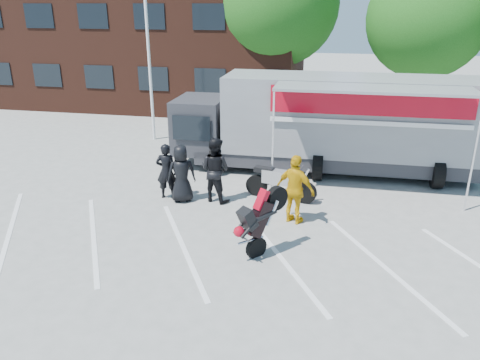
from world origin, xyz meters
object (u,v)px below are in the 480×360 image
at_px(spectator_leather_a, 181,174).
at_px(tree_left, 277,4).
at_px(spectator_leather_b, 166,171).
at_px(transporter_truck, 332,171).
at_px(stunt_bike_rider, 273,249).
at_px(tree_mid, 427,19).
at_px(spectator_leather_c, 215,170).
at_px(parked_motorcycle, 280,199).
at_px(flagpole, 152,18).
at_px(spectator_hivis, 295,190).

bearing_deg(spectator_leather_a, tree_left, -117.92).
bearing_deg(spectator_leather_a, spectator_leather_b, -38.66).
bearing_deg(transporter_truck, spectator_leather_a, -140.30).
bearing_deg(stunt_bike_rider, transporter_truck, 118.02).
distance_m(tree_mid, spectator_leather_c, 13.74).
distance_m(parked_motorcycle, stunt_bike_rider, 3.11).
bearing_deg(spectator_leather_b, flagpole, -74.49).
distance_m(tree_left, spectator_leather_b, 13.13).
relative_size(parked_motorcycle, spectator_leather_c, 1.15).
bearing_deg(flagpole, tree_left, 54.72).
relative_size(stunt_bike_rider, spectator_leather_b, 1.05).
bearing_deg(flagpole, tree_mid, 23.97).
xyz_separation_m(parked_motorcycle, stunt_bike_rider, (0.22, -3.11, 0.00)).
relative_size(parked_motorcycle, spectator_leather_b, 1.32).
xyz_separation_m(tree_left, stunt_bike_rider, (2.00, -14.67, -5.57)).
bearing_deg(stunt_bike_rider, flagpole, 165.44).
relative_size(tree_left, transporter_truck, 0.83).
bearing_deg(transporter_truck, spectator_leather_c, -135.09).
height_order(transporter_truck, spectator_leather_b, spectator_leather_b).
xyz_separation_m(flagpole, spectator_hivis, (6.60, -7.08, -4.10)).
xyz_separation_m(transporter_truck, stunt_bike_rider, (-1.25, -6.07, 0.00)).
relative_size(spectator_leather_a, spectator_leather_c, 0.89).
bearing_deg(spectator_hivis, tree_left, -55.67).
xyz_separation_m(flagpole, stunt_bike_rider, (6.25, -8.67, -5.05)).
distance_m(transporter_truck, spectator_leather_b, 6.09).
distance_m(tree_mid, spectator_hivis, 13.55).
xyz_separation_m(tree_left, transporter_truck, (3.25, -8.61, -5.57)).
distance_m(spectator_leather_a, spectator_hivis, 3.54).
bearing_deg(parked_motorcycle, tree_mid, -15.43).
height_order(tree_mid, spectator_leather_a, tree_mid).
bearing_deg(spectator_leather_a, spectator_leather_c, 171.45).
bearing_deg(flagpole, parked_motorcycle, -42.75).
height_order(tree_mid, spectator_leather_c, tree_mid).
bearing_deg(stunt_bike_rider, spectator_hivis, 117.31).
distance_m(spectator_leather_a, spectator_leather_c, 1.00).
distance_m(flagpole, transporter_truck, 9.41).
relative_size(tree_left, spectator_leather_c, 4.41).
relative_size(spectator_leather_c, spectator_hivis, 1.03).
xyz_separation_m(tree_left, spectator_leather_b, (-1.63, -12.15, -4.71)).
bearing_deg(tree_left, flagpole, -125.28).
relative_size(flagpole, parked_motorcycle, 3.54).
xyz_separation_m(tree_left, spectator_leather_c, (-0.13, -12.05, -4.59)).
relative_size(tree_left, parked_motorcycle, 3.82).
bearing_deg(spectator_leather_c, spectator_leather_b, 22.64).
distance_m(stunt_bike_rider, spectator_leather_c, 3.52).
distance_m(tree_mid, spectator_leather_b, 14.68).
xyz_separation_m(tree_left, tree_mid, (7.00, -1.00, -0.62)).
xyz_separation_m(tree_mid, transporter_truck, (-3.75, -7.61, -4.94)).
relative_size(tree_mid, spectator_leather_c, 3.92).
bearing_deg(spectator_leather_c, stunt_bike_rider, 148.13).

